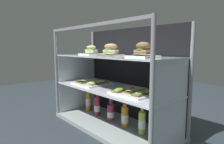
{
  "coord_description": "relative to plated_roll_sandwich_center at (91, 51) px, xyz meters",
  "views": [
    {
      "loc": [
        1.31,
        -1.17,
        0.76
      ],
      "look_at": [
        0.0,
        0.0,
        0.54
      ],
      "focal_mm": 30.65,
      "sensor_mm": 36.0,
      "label": 1
    }
  ],
  "objects": [
    {
      "name": "juice_bottle_tucked_behind",
      "position": [
        0.52,
        -0.0,
        -0.59
      ],
      "size": [
        0.07,
        0.07,
        0.23
      ],
      "color": "orange",
      "rests_on": "case_base_deck"
    },
    {
      "name": "open_sandwich_tray_near_left_corner",
      "position": [
        0.1,
        -0.07,
        -0.32
      ],
      "size": [
        0.34,
        0.32,
        0.06
      ],
      "color": "white",
      "rests_on": "shelf_lower_glass"
    },
    {
      "name": "shelf_upper_glass",
      "position": [
        0.39,
        -0.04,
        -0.04
      ],
      "size": [
        1.26,
        0.48,
        0.01
      ],
      "primitive_type": "cube",
      "color": "silver",
      "rests_on": "riser_upper_tier"
    },
    {
      "name": "case_frame",
      "position": [
        0.39,
        0.12,
        -0.21
      ],
      "size": [
        1.3,
        0.52,
        0.96
      ],
      "color": "gray",
      "rests_on": "ground"
    },
    {
      "name": "riser_lower_tier",
      "position": [
        0.39,
        -0.04,
        -0.52
      ],
      "size": [
        1.24,
        0.46,
        0.34
      ],
      "color": "silver",
      "rests_on": "case_base_deck"
    },
    {
      "name": "juice_bottle_near_post",
      "position": [
        0.11,
        -0.01,
        -0.58
      ],
      "size": [
        0.07,
        0.07,
        0.26
      ],
      "color": "#A32A4B",
      "rests_on": "case_base_deck"
    },
    {
      "name": "shelf_lower_glass",
      "position": [
        0.39,
        -0.04,
        -0.34
      ],
      "size": [
        1.26,
        0.48,
        0.01
      ],
      "primitive_type": "cube",
      "color": "silver",
      "rests_on": "riser_lower_tier"
    },
    {
      "name": "case_base_deck",
      "position": [
        0.39,
        -0.04,
        -0.7
      ],
      "size": [
        1.3,
        0.52,
        0.04
      ],
      "primitive_type": "cube",
      "color": "#9BA5A2",
      "rests_on": "ground"
    },
    {
      "name": "juice_bottle_front_left_end",
      "position": [
        0.32,
        -0.0,
        -0.6
      ],
      "size": [
        0.07,
        0.07,
        0.22
      ],
      "color": "#992849",
      "rests_on": "case_base_deck"
    },
    {
      "name": "open_sandwich_tray_far_right",
      "position": [
        0.68,
        -0.06,
        -0.32
      ],
      "size": [
        0.34,
        0.33,
        0.05
      ],
      "color": "white",
      "rests_on": "shelf_lower_glass"
    },
    {
      "name": "riser_upper_tier",
      "position": [
        0.39,
        -0.04,
        -0.19
      ],
      "size": [
        1.24,
        0.46,
        0.29
      ],
      "color": "silver",
      "rests_on": "shelf_lower_glass"
    },
    {
      "name": "plated_roll_sandwich_mid_left",
      "position": [
        0.38,
        -0.06,
        0.01
      ],
      "size": [
        0.18,
        0.18,
        0.11
      ],
      "color": "white",
      "rests_on": "shelf_upper_glass"
    },
    {
      "name": "plated_roll_sandwich_near_left_corner",
      "position": [
        0.76,
        -0.06,
        0.01
      ],
      "size": [
        0.2,
        0.2,
        0.12
      ],
      "color": "white",
      "rests_on": "shelf_upper_glass"
    },
    {
      "name": "plated_roll_sandwich_center",
      "position": [
        0.0,
        0.0,
        0.0
      ],
      "size": [
        0.21,
        0.21,
        0.1
      ],
      "color": "white",
      "rests_on": "shelf_upper_glass"
    },
    {
      "name": "ground_plane",
      "position": [
        0.39,
        -0.04,
        -0.73
      ],
      "size": [
        6.0,
        6.0,
        0.02
      ],
      "primitive_type": "cube",
      "color": "#283137",
      "rests_on": "ground"
    },
    {
      "name": "juice_bottle_front_fourth",
      "position": [
        -0.08,
        0.01,
        -0.58
      ],
      "size": [
        0.06,
        0.06,
        0.25
      ],
      "color": "gold",
      "rests_on": "case_base_deck"
    },
    {
      "name": "juice_bottle_back_left",
      "position": [
        0.72,
        0.0,
        -0.59
      ],
      "size": [
        0.06,
        0.06,
        0.24
      ],
      "color": "#B6D547",
      "rests_on": "case_base_deck"
    }
  ]
}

